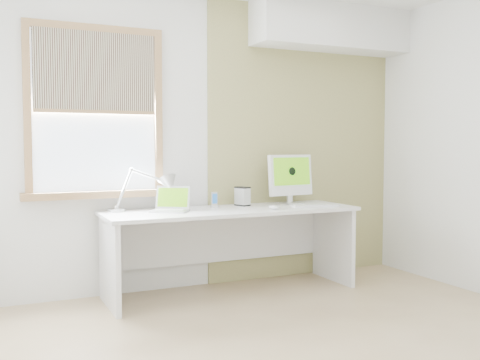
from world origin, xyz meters
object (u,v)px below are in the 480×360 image
desk_lamp (160,188)px  imac (290,176)px  laptop (171,205)px  external_drive (242,196)px  desk (229,230)px

desk_lamp → imac: 1.27m
laptop → imac: imac is taller
external_drive → desk: bearing=-146.7°
desk → laptop: laptop is taller
desk → desk_lamp: size_ratio=3.48×
external_drive → desk_lamp: bearing=-179.7°
desk → imac: imac is taller
laptop → external_drive: (0.71, 0.12, 0.03)m
desk → desk_lamp: (-0.58, 0.12, 0.38)m
laptop → external_drive: laptop is taller
imac → desk: bearing=-170.7°
laptop → desk: bearing=-0.2°
desk_lamp → laptop: bearing=-63.4°
desk_lamp → imac: bearing=-0.5°
desk_lamp → laptop: (0.06, -0.12, -0.14)m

